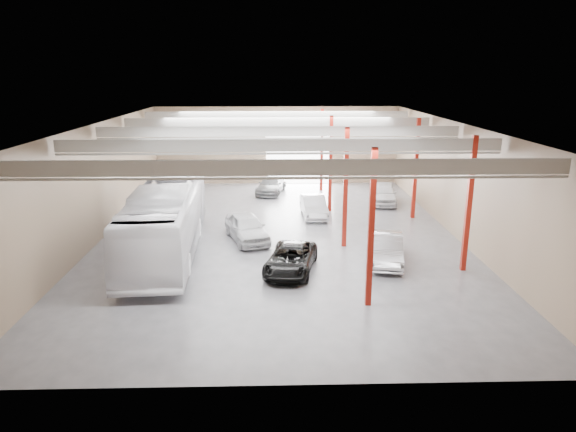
{
  "coord_description": "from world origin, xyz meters",
  "views": [
    {
      "loc": [
        -0.35,
        -30.77,
        9.95
      ],
      "look_at": [
        0.45,
        -3.18,
        2.2
      ],
      "focal_mm": 32.0,
      "sensor_mm": 36.0,
      "label": 1
    }
  ],
  "objects_px": {
    "car_row_b": "(314,206)",
    "car_row_c": "(271,185)",
    "black_sedan": "(291,259)",
    "car_right_near": "(387,248)",
    "coach_bus": "(166,219)",
    "car_row_a": "(247,227)",
    "car_right_far": "(384,193)"
  },
  "relations": [
    {
      "from": "car_row_b",
      "to": "car_row_c",
      "type": "distance_m",
      "value": 8.1
    },
    {
      "from": "car_right_far",
      "to": "car_row_a",
      "type": "bearing_deg",
      "value": -129.62
    },
    {
      "from": "black_sedan",
      "to": "car_row_c",
      "type": "relative_size",
      "value": 1.02
    },
    {
      "from": "car_row_a",
      "to": "car_right_far",
      "type": "bearing_deg",
      "value": 22.87
    },
    {
      "from": "black_sedan",
      "to": "car_row_c",
      "type": "distance_m",
      "value": 18.03
    },
    {
      "from": "car_row_a",
      "to": "car_row_b",
      "type": "relative_size",
      "value": 1.07
    },
    {
      "from": "car_row_c",
      "to": "car_row_a",
      "type": "bearing_deg",
      "value": -84.14
    },
    {
      "from": "coach_bus",
      "to": "car_row_c",
      "type": "bearing_deg",
      "value": 65.24
    },
    {
      "from": "black_sedan",
      "to": "car_row_b",
      "type": "relative_size",
      "value": 1.08
    },
    {
      "from": "coach_bus",
      "to": "car_right_near",
      "type": "distance_m",
      "value": 12.36
    },
    {
      "from": "car_row_a",
      "to": "car_row_c",
      "type": "height_order",
      "value": "car_row_a"
    },
    {
      "from": "coach_bus",
      "to": "car_right_near",
      "type": "height_order",
      "value": "coach_bus"
    },
    {
      "from": "car_right_near",
      "to": "car_right_far",
      "type": "distance_m",
      "value": 13.22
    },
    {
      "from": "car_row_c",
      "to": "car_right_near",
      "type": "height_order",
      "value": "car_right_near"
    },
    {
      "from": "car_right_far",
      "to": "car_row_c",
      "type": "bearing_deg",
      "value": 166.01
    },
    {
      "from": "car_row_c",
      "to": "car_row_b",
      "type": "bearing_deg",
      "value": -55.54
    },
    {
      "from": "car_row_b",
      "to": "car_right_near",
      "type": "xyz_separation_m",
      "value": [
        3.23,
        -9.26,
        0.04
      ]
    },
    {
      "from": "black_sedan",
      "to": "car_row_c",
      "type": "xyz_separation_m",
      "value": [
        -1.07,
        18.0,
        0.02
      ]
    },
    {
      "from": "coach_bus",
      "to": "black_sedan",
      "type": "bearing_deg",
      "value": -27.76
    },
    {
      "from": "car_row_b",
      "to": "car_row_c",
      "type": "xyz_separation_m",
      "value": [
        -3.05,
        7.5,
        -0.05
      ]
    },
    {
      "from": "coach_bus",
      "to": "car_row_c",
      "type": "distance_m",
      "value": 15.99
    },
    {
      "from": "car_row_a",
      "to": "car_row_c",
      "type": "xyz_separation_m",
      "value": [
        1.45,
        12.8,
        -0.13
      ]
    },
    {
      "from": "car_row_b",
      "to": "black_sedan",
      "type": "bearing_deg",
      "value": -104.3
    },
    {
      "from": "car_row_c",
      "to": "car_right_near",
      "type": "xyz_separation_m",
      "value": [
        6.28,
        -16.76,
        0.08
      ]
    },
    {
      "from": "coach_bus",
      "to": "car_right_far",
      "type": "bearing_deg",
      "value": 33.67
    },
    {
      "from": "car_row_a",
      "to": "car_row_c",
      "type": "distance_m",
      "value": 12.88
    },
    {
      "from": "car_row_a",
      "to": "car_right_far",
      "type": "relative_size",
      "value": 1.02
    },
    {
      "from": "car_row_b",
      "to": "car_right_far",
      "type": "relative_size",
      "value": 0.95
    },
    {
      "from": "car_row_c",
      "to": "car_right_far",
      "type": "height_order",
      "value": "car_right_far"
    },
    {
      "from": "car_right_far",
      "to": "car_row_b",
      "type": "bearing_deg",
      "value": -138.22
    },
    {
      "from": "coach_bus",
      "to": "car_right_far",
      "type": "height_order",
      "value": "coach_bus"
    },
    {
      "from": "car_row_b",
      "to": "coach_bus",
      "type": "bearing_deg",
      "value": -144.2
    }
  ]
}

